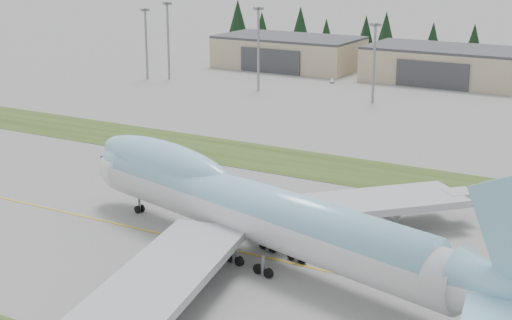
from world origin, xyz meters
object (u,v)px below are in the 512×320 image
Objects in this scene: hangar_center at (445,64)px; service_vehicle_a at (332,83)px; boeing_747_freighter at (256,210)px; hangar_left at (289,52)px.

service_vehicle_a is (-29.73, -19.05, -5.39)m from hangar_center.
hangar_center reaches higher than service_vehicle_a.
boeing_747_freighter is 22.94× the size of service_vehicle_a.
boeing_747_freighter is at bearing -97.83° from service_vehicle_a.
hangar_left is 13.33× the size of service_vehicle_a.
boeing_747_freighter is at bearing -82.79° from hangar_center.
hangar_left is 1.00× the size of hangar_center.
boeing_747_freighter is 1.72× the size of hangar_center.
boeing_747_freighter reaches higher than service_vehicle_a.
boeing_747_freighter reaches higher than hangar_left.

